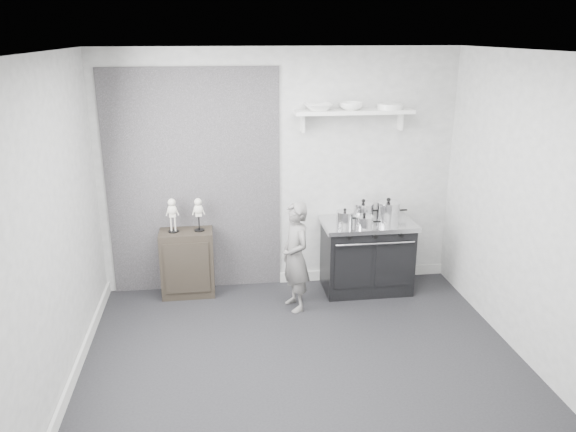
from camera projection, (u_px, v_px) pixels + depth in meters
name	position (u px, v px, depth m)	size (l,w,h in m)	color
ground	(304.00, 366.00, 5.02)	(4.00, 4.00, 0.00)	black
room_shell	(292.00, 185.00, 4.63)	(4.02, 3.62, 2.71)	#9E9F9C
wall_shelf	(354.00, 113.00, 6.07)	(1.30, 0.26, 0.24)	white
stove	(367.00, 255.00, 6.40)	(1.02, 0.64, 0.82)	black
side_cabinet	(188.00, 263.00, 6.28)	(0.58, 0.34, 0.76)	black
child	(295.00, 257.00, 5.89)	(0.43, 0.28, 1.19)	slate
pot_front_left	(345.00, 218.00, 6.14)	(0.28, 0.19, 0.19)	silver
pot_back_left	(363.00, 210.00, 6.36)	(0.33, 0.25, 0.23)	silver
pot_back_right	(388.00, 210.00, 6.36)	(0.36, 0.27, 0.24)	silver
pot_front_center	(364.00, 221.00, 6.08)	(0.29, 0.21, 0.16)	silver
skeleton_full	(172.00, 213.00, 6.08)	(0.12, 0.08, 0.44)	silver
skeleton_torso	(198.00, 212.00, 6.11)	(0.12, 0.08, 0.43)	silver
bowl_large	(318.00, 107.00, 5.99)	(0.31, 0.31, 0.08)	white
bowl_small	(351.00, 106.00, 6.04)	(0.26, 0.26, 0.08)	white
plate_stack	(390.00, 106.00, 6.09)	(0.27, 0.27, 0.06)	white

